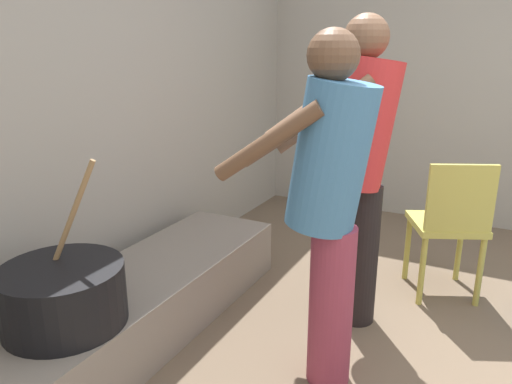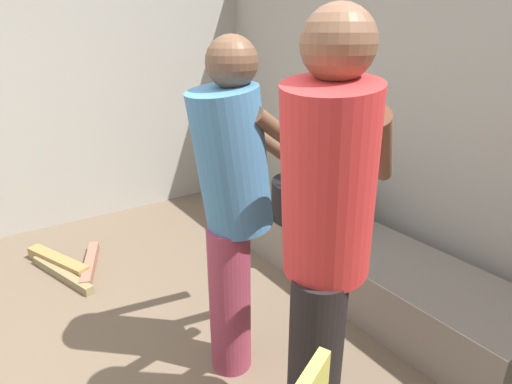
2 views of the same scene
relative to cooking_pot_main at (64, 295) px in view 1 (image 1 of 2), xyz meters
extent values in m
cube|color=#9E998E|center=(0.75, 0.55, 0.63)|extent=(5.22, 0.20, 2.20)
cube|color=slate|center=(0.48, 0.03, -0.30)|extent=(2.12, 0.60, 0.34)
cylinder|color=black|center=(0.00, 0.00, 0.00)|extent=(0.53, 0.53, 0.27)
cylinder|color=#937047|center=(0.09, 0.00, 0.33)|extent=(0.13, 0.24, 0.51)
cylinder|color=black|center=(1.17, -0.99, -0.07)|extent=(0.20, 0.20, 0.80)
cylinder|color=red|center=(1.15, -0.96, 0.65)|extent=(0.47, 0.49, 0.69)
sphere|color=brown|center=(1.15, -0.95, 1.08)|extent=(0.22, 0.22, 0.22)
cylinder|color=brown|center=(1.13, -0.68, 0.73)|extent=(0.33, 0.44, 0.37)
cylinder|color=brown|center=(0.90, -0.84, 0.73)|extent=(0.33, 0.44, 0.37)
cylinder|color=#8C3347|center=(0.60, -1.01, -0.09)|extent=(0.20, 0.20, 0.76)
cylinder|color=teal|center=(0.59, -0.98, 0.60)|extent=(0.34, 0.41, 0.65)
sphere|color=brown|center=(0.59, -0.97, 1.00)|extent=(0.21, 0.21, 0.21)
cylinder|color=brown|center=(0.70, -0.74, 0.66)|extent=(0.12, 0.47, 0.35)
cylinder|color=brown|center=(0.43, -0.77, 0.66)|extent=(0.12, 0.47, 0.35)
cylinder|color=#B2A847|center=(1.96, -1.45, -0.25)|extent=(0.04, 0.04, 0.44)
cylinder|color=#B2A847|center=(1.81, -1.14, -0.25)|extent=(0.04, 0.04, 0.44)
cylinder|color=#B2A847|center=(1.65, -1.59, -0.25)|extent=(0.04, 0.04, 0.44)
cylinder|color=#B2A847|center=(1.51, -1.28, -0.25)|extent=(0.04, 0.04, 0.44)
cube|color=#B2A847|center=(1.73, -1.37, -0.01)|extent=(0.53, 0.53, 0.04)
cube|color=#B2A847|center=(1.57, -1.44, 0.21)|extent=(0.19, 0.36, 0.40)
camera|label=1|loc=(-1.27, -1.59, 1.02)|focal=33.53mm
camera|label=2|loc=(2.04, -1.85, 1.11)|focal=29.15mm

